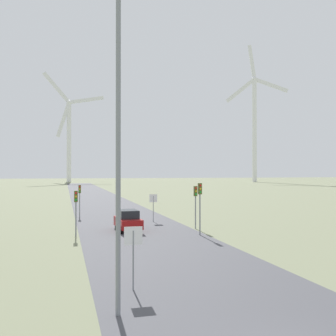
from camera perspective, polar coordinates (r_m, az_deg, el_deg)
name	(u,v)px	position (r m, az deg, el deg)	size (l,w,h in m)	color
road_surface	(109,207)	(57.25, -8.63, -5.66)	(10.00, 240.00, 0.01)	#47474C
streetlamp	(118,117)	(14.25, -7.24, 7.35)	(2.55, 0.32, 11.63)	gray
stop_sign_near	(133,246)	(17.36, -5.07, -11.15)	(0.81, 0.07, 2.74)	gray
stop_sign_far	(153,203)	(40.31, -2.15, -5.03)	(0.81, 0.07, 2.80)	gray
traffic_light_post_near_left	(76,203)	(31.98, -13.22, -4.94)	(0.28, 0.34, 3.61)	gray
traffic_light_post_near_right	(200,197)	(31.82, 4.66, -4.23)	(0.28, 0.34, 4.19)	gray
traffic_light_post_mid_left	(80,194)	(45.36, -12.70, -3.64)	(0.28, 0.33, 3.61)	gray
traffic_light_post_mid_right	(196,197)	(35.24, 4.02, -4.29)	(0.28, 0.34, 3.83)	gray
car_approaching	(128,220)	(34.26, -5.83, -7.58)	(1.98, 4.17, 1.83)	maroon
wind_turbine_left	(69,132)	(204.09, -14.17, 5.08)	(30.52, 7.18, 54.16)	white
wind_turbine_center	(254,120)	(200.42, 12.44, 6.80)	(27.85, 12.99, 68.19)	white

